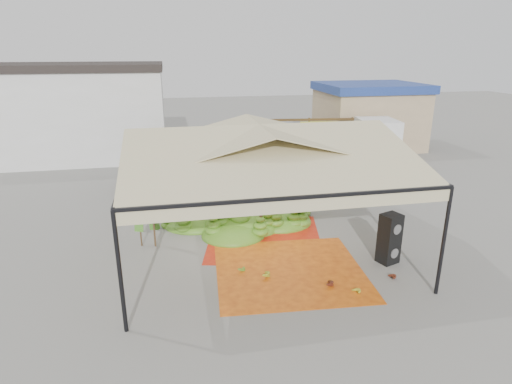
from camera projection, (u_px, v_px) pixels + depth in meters
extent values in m
plane|color=slate|center=(259.00, 243.00, 14.41)|extent=(90.00, 90.00, 0.00)
cylinder|color=black|center=(120.00, 274.00, 9.46)|extent=(0.10, 0.10, 3.00)
cylinder|color=black|center=(444.00, 242.00, 10.97)|extent=(0.10, 0.10, 3.00)
cylinder|color=black|center=(139.00, 174.00, 16.88)|extent=(0.10, 0.10, 3.00)
cylinder|color=black|center=(331.00, 164.00, 18.40)|extent=(0.10, 0.10, 3.00)
pyramid|color=#BCB485|center=(259.00, 141.00, 13.29)|extent=(8.00, 8.00, 1.00)
cube|color=black|center=(259.00, 156.00, 13.45)|extent=(8.00, 8.00, 0.08)
cube|color=#BCB485|center=(259.00, 162.00, 13.50)|extent=(8.00, 8.00, 0.36)
cube|color=silver|center=(40.00, 116.00, 24.71)|extent=(14.00, 6.00, 5.00)
cube|color=black|center=(32.00, 67.00, 23.84)|extent=(14.30, 6.30, 0.40)
cube|color=tan|center=(368.00, 120.00, 27.79)|extent=(6.00, 5.00, 3.60)
cube|color=navy|center=(371.00, 87.00, 27.13)|extent=(6.30, 5.30, 0.50)
cube|color=orange|center=(289.00, 271.00, 12.61)|extent=(4.58, 4.39, 0.01)
cube|color=red|center=(265.00, 238.00, 14.77)|extent=(4.58, 4.72, 0.01)
ellipsoid|color=#3F7217|center=(240.00, 207.00, 15.85)|extent=(6.89, 6.20, 1.24)
ellipsoid|color=gold|center=(263.00, 273.00, 12.28)|extent=(0.61, 0.57, 0.22)
ellipsoid|color=gold|center=(355.00, 291.00, 11.41)|extent=(0.45, 0.40, 0.18)
ellipsoid|color=#542213|center=(327.00, 282.00, 11.81)|extent=(0.60, 0.56, 0.21)
ellipsoid|color=maroon|center=(390.00, 276.00, 12.14)|extent=(0.42, 0.35, 0.19)
ellipsoid|color=#416E17|center=(240.00, 267.00, 12.62)|extent=(0.50, 0.50, 0.18)
ellipsoid|color=#457D1A|center=(197.00, 185.00, 11.90)|extent=(0.24, 0.24, 0.20)
ellipsoid|color=#457D1A|center=(249.00, 182.00, 12.18)|extent=(0.24, 0.24, 0.20)
ellipsoid|color=#457D1A|center=(300.00, 179.00, 12.47)|extent=(0.24, 0.24, 0.20)
cube|color=black|center=(388.00, 250.00, 13.02)|extent=(0.70, 0.65, 0.78)
cube|color=black|center=(391.00, 227.00, 12.77)|extent=(0.70, 0.65, 0.78)
imported|color=gray|center=(222.00, 182.00, 17.99)|extent=(0.66, 0.45, 1.77)
cube|color=#4A2818|center=(178.00, 165.00, 20.36)|extent=(4.67, 2.72, 0.11)
cube|color=silver|center=(236.00, 158.00, 21.31)|extent=(1.88, 2.17, 2.02)
cylinder|color=black|center=(148.00, 185.00, 19.21)|extent=(0.82, 0.39, 0.79)
cylinder|color=black|center=(143.00, 174.00, 20.77)|extent=(0.82, 0.39, 0.79)
cylinder|color=black|center=(209.00, 178.00, 20.16)|extent=(0.82, 0.39, 0.79)
cylinder|color=black|center=(200.00, 169.00, 21.72)|extent=(0.82, 0.39, 0.79)
cylinder|color=black|center=(239.00, 175.00, 20.67)|extent=(0.82, 0.39, 0.79)
cylinder|color=black|center=(228.00, 166.00, 22.23)|extent=(0.82, 0.39, 0.79)
ellipsoid|color=#55861C|center=(178.00, 156.00, 20.21)|extent=(3.73, 2.14, 0.62)
cube|color=orange|center=(187.00, 148.00, 20.25)|extent=(2.02, 2.02, 0.22)
cube|color=#50371A|center=(313.00, 145.00, 23.58)|extent=(5.71, 3.14, 0.13)
cube|color=white|center=(376.00, 142.00, 23.81)|extent=(2.24, 2.61, 2.50)
cylinder|color=black|center=(280.00, 162.00, 22.61)|extent=(1.01, 0.44, 0.98)
cylinder|color=black|center=(275.00, 153.00, 24.67)|extent=(1.01, 0.44, 0.98)
cylinder|color=black|center=(344.00, 161.00, 22.87)|extent=(1.01, 0.44, 0.98)
cylinder|color=black|center=(334.00, 151.00, 24.93)|extent=(1.01, 0.44, 0.98)
cylinder|color=black|center=(378.00, 160.00, 23.01)|extent=(1.01, 0.44, 0.98)
cylinder|color=black|center=(365.00, 151.00, 25.07)|extent=(1.01, 0.44, 0.98)
ellipsoid|color=#3B7217|center=(313.00, 135.00, 23.40)|extent=(4.56, 2.47, 0.76)
cube|color=#D2DA18|center=(323.00, 127.00, 23.30)|extent=(2.42, 2.42, 0.27)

